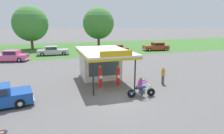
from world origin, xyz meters
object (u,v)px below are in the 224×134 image
Objects in this scene: gas_pump_nearside at (100,78)px; motorcycle_with_rider at (141,89)px; gas_pump_offside at (118,77)px; parked_car_back_row_centre_right at (156,47)px; parked_car_second_row_spare at (10,56)px; parked_car_back_row_far_left at (53,51)px; bystander_standing_back_lot at (163,75)px; parked_car_back_row_centre_left at (115,49)px.

gas_pump_nearside is 0.93× the size of motorcycle_with_rider.
gas_pump_offside is 23.86m from parked_car_back_row_centre_right.
parked_car_back_row_centre_right is at bearing 52.21° from gas_pump_offside.
parked_car_second_row_spare is (-25.87, -3.39, -0.01)m from parked_car_back_row_centre_right.
parked_car_back_row_far_left is (6.07, 3.80, -0.03)m from parked_car_second_row_spare.
motorcycle_with_rider is 1.35× the size of bystander_standing_back_lot.
bystander_standing_back_lot reaches higher than parked_car_back_row_centre_left.
gas_pump_nearside is 1.62m from gas_pump_offside.
parked_car_second_row_spare reaches higher than parked_car_back_row_far_left.
motorcycle_with_rider reaches higher than parked_car_back_row_far_left.
parked_car_back_row_far_left is (-11.07, 0.81, 0.02)m from parked_car_back_row_centre_left.
parked_car_second_row_spare is at bearing 123.26° from motorcycle_with_rider.
bystander_standing_back_lot is at bearing -7.50° from gas_pump_offside.
motorcycle_with_rider is 0.41× the size of parked_car_back_row_centre_left.
motorcycle_with_rider is at bearing -56.74° from parked_car_second_row_spare.
parked_car_back_row_centre_left is at bearing 67.84° from gas_pump_nearside.
motorcycle_with_rider is 22.02m from parked_car_second_row_spare.
bystander_standing_back_lot is at bearing -64.65° from parked_car_back_row_far_left.
parked_car_back_row_centre_right reaches higher than parked_car_back_row_centre_left.
parked_car_second_row_spare is at bearing -172.54° from parked_car_back_row_centre_right.
parked_car_back_row_far_left is 21.94m from bystander_standing_back_lot.
bystander_standing_back_lot is (3.39, 2.39, 0.20)m from motorcycle_with_rider.
parked_car_second_row_spare is at bearing -147.96° from parked_car_back_row_far_left.
gas_pump_nearside is at bearing -58.10° from parked_car_second_row_spare.
parked_car_back_row_far_left is (-6.00, 22.21, 0.03)m from motorcycle_with_rider.
gas_pump_nearside is at bearing 129.71° from motorcycle_with_rider.
gas_pump_offside is 19.12m from parked_car_second_row_spare.
parked_car_back_row_far_left is at bearing 115.35° from bystander_standing_back_lot.
parked_car_back_row_centre_right is (16.24, 18.85, -0.21)m from gas_pump_nearside.
parked_car_second_row_spare is 7.16m from parked_car_back_row_far_left.
parked_car_back_row_centre_left is (5.07, 21.41, 0.01)m from motorcycle_with_rider.
gas_pump_offside is 0.87× the size of motorcycle_with_rider.
parked_car_second_row_spare is (-11.25, 15.47, -0.16)m from gas_pump_offside.
motorcycle_with_rider is at bearing -103.32° from parked_car_back_row_centre_left.
gas_pump_offside is at bearing -107.72° from parked_car_back_row_centre_left.
motorcycle_with_rider is at bearing -74.88° from parked_car_back_row_far_left.
parked_car_second_row_spare is 1.06× the size of parked_car_back_row_centre_left.
gas_pump_nearside is at bearing 174.56° from bystander_standing_back_lot.
gas_pump_nearside is 0.36× the size of parked_car_second_row_spare.
gas_pump_offside is 0.35× the size of parked_car_back_row_centre_right.
gas_pump_nearside is 5.87m from bystander_standing_back_lot.
parked_car_back_row_centre_left is at bearing 72.28° from gas_pump_offside.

